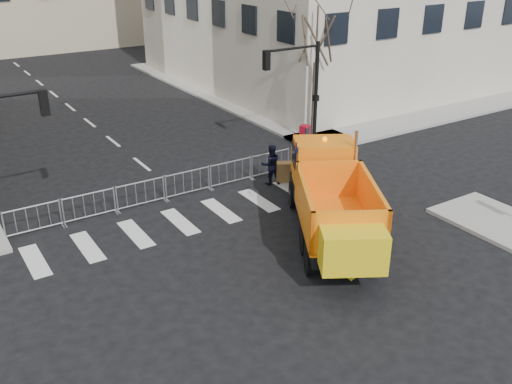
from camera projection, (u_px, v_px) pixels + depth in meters
ground at (287, 279)px, 18.18m from camera, size 120.00×120.00×0.00m
sidewalk_back at (173, 187)px, 24.69m from camera, size 64.00×5.00×0.15m
traffic_light_right at (316, 96)px, 28.57m from camera, size 0.18×0.18×5.40m
crowd_barriers at (165, 188)px, 23.43m from camera, size 12.60×0.60×1.10m
street_tree at (315, 70)px, 29.25m from camera, size 3.00×3.00×7.50m
plow_truck at (332, 198)px, 20.00m from camera, size 6.86×9.40×3.65m
cop_a at (324, 162)px, 24.95m from camera, size 0.86×0.76×1.99m
cop_b at (271, 165)px, 24.87m from camera, size 1.05×0.92×1.81m
cop_c at (315, 169)px, 24.33m from camera, size 1.12×1.03×1.85m
newspaper_box at (305, 136)px, 29.16m from camera, size 0.56×0.53×1.10m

